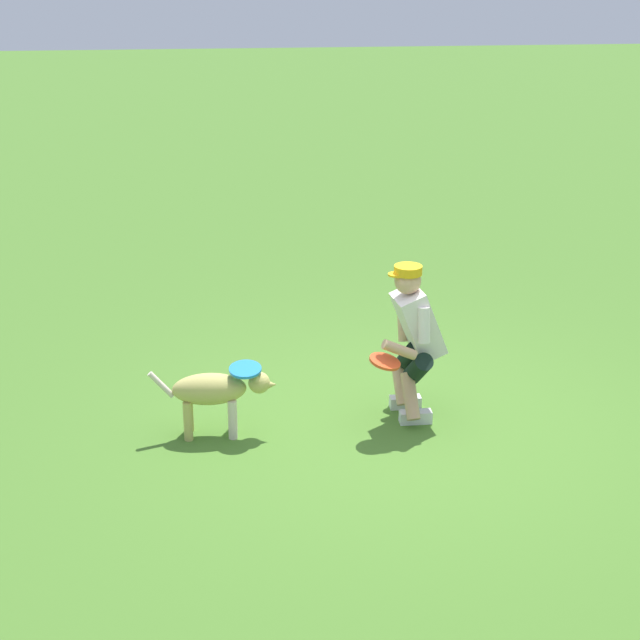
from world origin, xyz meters
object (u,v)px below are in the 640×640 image
object	(u,v)px
person	(413,336)
frisbee_flying	(245,369)
frisbee_held	(385,361)
dog	(216,392)

from	to	relation	value
person	frisbee_flying	world-z (taller)	person
person	frisbee_held	xyz separation A→B (m)	(0.28, 0.27, -0.09)
frisbee_flying	frisbee_held	xyz separation A→B (m)	(-1.08, 0.09, 0.05)
person	frisbee_held	bearing A→B (deg)	38.35
person	dog	xyz separation A→B (m)	(1.58, 0.17, -0.33)
person	frisbee_flying	bearing A→B (deg)	1.32
dog	person	bearing A→B (deg)	7.82
dog	frisbee_flying	world-z (taller)	frisbee_flying
person	frisbee_flying	size ratio (longest dim) A/B	5.14
dog	frisbee_held	size ratio (longest dim) A/B	3.99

